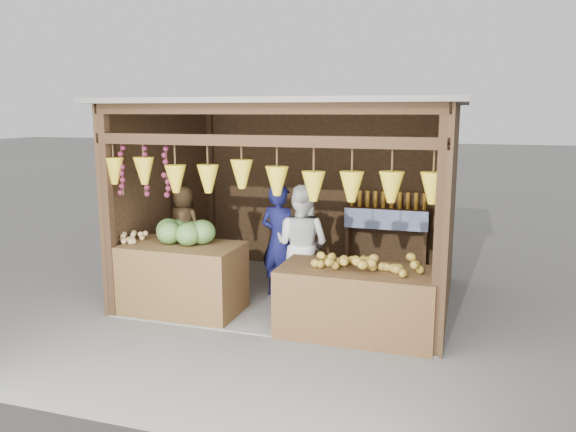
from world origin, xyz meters
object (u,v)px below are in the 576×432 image
at_px(man_standing, 279,241).
at_px(counter_left, 183,278).
at_px(counter_right, 357,302).
at_px(woman_standing, 302,245).
at_px(vendor_seated, 184,226).

bearing_deg(man_standing, counter_left, 58.99).
distance_m(counter_left, counter_right, 2.22).
xyz_separation_m(woman_standing, vendor_seated, (-1.92, 0.37, 0.07)).
height_order(man_standing, vendor_seated, man_standing).
xyz_separation_m(counter_left, counter_right, (2.22, -0.05, -0.05)).
bearing_deg(vendor_seated, man_standing, -178.13).
distance_m(counter_right, man_standing, 1.64).
bearing_deg(man_standing, counter_right, 157.47).
relative_size(counter_left, vendor_seated, 1.25).
bearing_deg(counter_left, vendor_seated, 117.11).
xyz_separation_m(counter_left, woman_standing, (1.33, 0.77, 0.35)).
distance_m(man_standing, woman_standing, 0.39).
relative_size(counter_left, woman_standing, 0.92).
height_order(counter_left, vendor_seated, vendor_seated).
relative_size(man_standing, woman_standing, 0.99).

